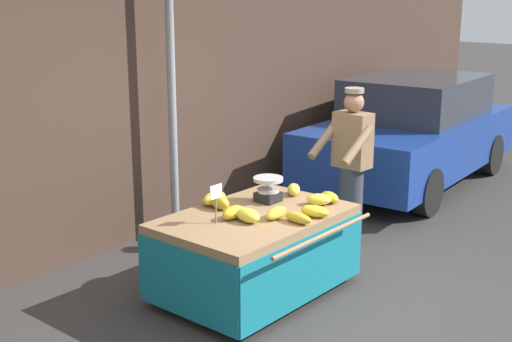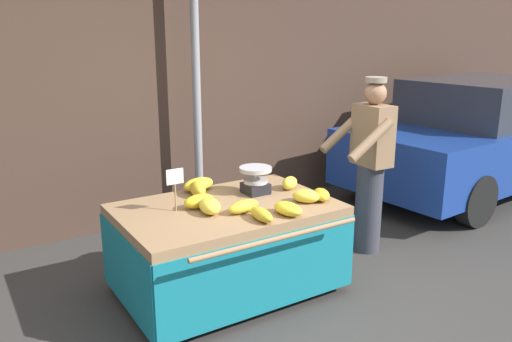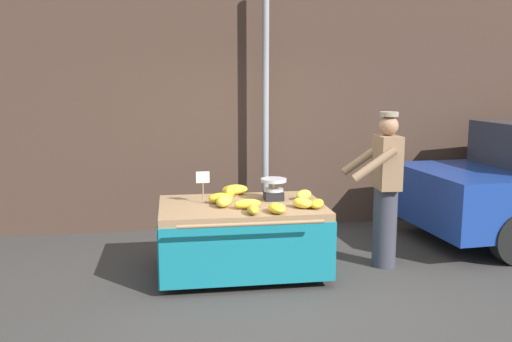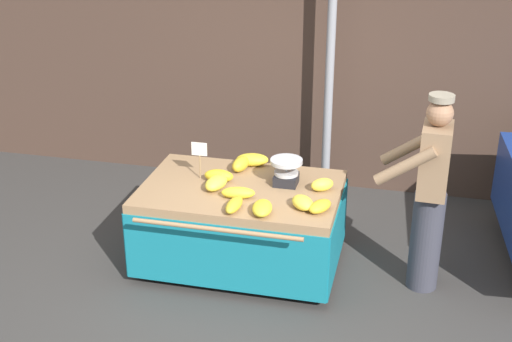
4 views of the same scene
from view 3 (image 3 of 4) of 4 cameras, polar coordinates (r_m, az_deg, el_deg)
ground_plane at (r=5.44m, az=2.26°, el=-12.79°), size 60.00×60.00×0.00m
back_wall at (r=7.68m, az=-1.47°, el=7.14°), size 16.00×0.24×3.49m
street_pole at (r=7.32m, az=0.98°, el=6.40°), size 0.09×0.09×3.33m
banana_cart at (r=5.86m, az=-1.50°, el=-5.33°), size 1.74×1.35×0.76m
weighing_scale at (r=5.99m, az=1.83°, el=-1.88°), size 0.28×0.28×0.23m
price_sign at (r=5.82m, az=-5.51°, el=-0.96°), size 0.14×0.01×0.34m
banana_bunch_0 at (r=5.64m, az=4.83°, el=-3.31°), size 0.26×0.28×0.10m
banana_bunch_1 at (r=5.39m, az=-0.31°, el=-3.95°), size 0.13×0.29×0.09m
banana_bunch_2 at (r=5.60m, az=-0.88°, el=-3.41°), size 0.30×0.17×0.10m
banana_bunch_3 at (r=5.66m, az=6.31°, el=-3.36°), size 0.23×0.28×0.09m
banana_bunch_4 at (r=6.26m, az=-2.20°, el=-1.94°), size 0.33×0.22×0.12m
banana_bunch_5 at (r=5.42m, az=2.16°, el=-3.85°), size 0.19×0.28×0.10m
banana_bunch_6 at (r=5.84m, az=-3.67°, el=-2.81°), size 0.26×0.13×0.11m
banana_bunch_7 at (r=6.01m, az=4.97°, el=-2.47°), size 0.24×0.22×0.11m
banana_bunch_8 at (r=5.69m, az=-3.34°, el=-3.11°), size 0.21×0.30×0.11m
banana_bunch_9 at (r=6.12m, az=-2.74°, el=-2.16°), size 0.17×0.26×0.13m
vendor_person at (r=6.19m, az=13.16°, el=-1.83°), size 0.59×0.53×1.71m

